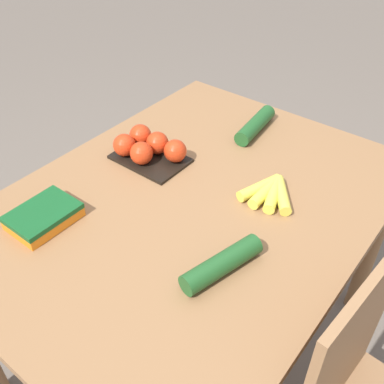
{
  "coord_description": "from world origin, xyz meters",
  "views": [
    {
      "loc": [
        0.79,
        0.62,
        1.6
      ],
      "look_at": [
        0.0,
        0.0,
        0.78
      ],
      "focal_mm": 42.0,
      "sensor_mm": 36.0,
      "label": 1
    }
  ],
  "objects_px": {
    "cucumber_far": "(255,125)",
    "tomato_pack": "(148,147)",
    "banana_bunch": "(270,191)",
    "carrot_bag": "(43,215)",
    "cucumber_near": "(222,264)"
  },
  "relations": [
    {
      "from": "banana_bunch",
      "to": "cucumber_near",
      "type": "height_order",
      "value": "cucumber_near"
    },
    {
      "from": "tomato_pack",
      "to": "banana_bunch",
      "type": "bearing_deg",
      "value": 100.18
    },
    {
      "from": "tomato_pack",
      "to": "cucumber_near",
      "type": "bearing_deg",
      "value": 61.94
    },
    {
      "from": "banana_bunch",
      "to": "tomato_pack",
      "type": "height_order",
      "value": "tomato_pack"
    },
    {
      "from": "banana_bunch",
      "to": "tomato_pack",
      "type": "bearing_deg",
      "value": -79.82
    },
    {
      "from": "carrot_bag",
      "to": "cucumber_near",
      "type": "xyz_separation_m",
      "value": [
        -0.16,
        0.49,
        0.0
      ]
    },
    {
      "from": "banana_bunch",
      "to": "carrot_bag",
      "type": "distance_m",
      "value": 0.65
    },
    {
      "from": "cucumber_far",
      "to": "tomato_pack",
      "type": "bearing_deg",
      "value": -27.88
    },
    {
      "from": "carrot_bag",
      "to": "cucumber_near",
      "type": "bearing_deg",
      "value": 107.87
    },
    {
      "from": "tomato_pack",
      "to": "carrot_bag",
      "type": "relative_size",
      "value": 1.31
    },
    {
      "from": "tomato_pack",
      "to": "cucumber_near",
      "type": "xyz_separation_m",
      "value": [
        0.25,
        0.47,
        -0.01
      ]
    },
    {
      "from": "banana_bunch",
      "to": "carrot_bag",
      "type": "xyz_separation_m",
      "value": [
        0.48,
        -0.43,
        0.01
      ]
    },
    {
      "from": "carrot_bag",
      "to": "cucumber_far",
      "type": "relative_size",
      "value": 0.78
    },
    {
      "from": "tomato_pack",
      "to": "cucumber_near",
      "type": "relative_size",
      "value": 1.02
    },
    {
      "from": "cucumber_near",
      "to": "cucumber_far",
      "type": "relative_size",
      "value": 1.01
    }
  ]
}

